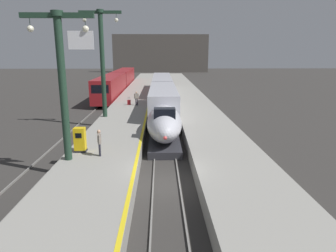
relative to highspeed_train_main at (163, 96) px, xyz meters
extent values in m
plane|color=#33302D|center=(0.00, -22.97, -1.92)|extent=(260.00, 260.00, 0.00)
cube|color=gray|center=(-4.05, 1.78, -1.39)|extent=(4.80, 110.00, 1.05)
cube|color=gray|center=(4.05, 1.78, -1.39)|extent=(4.80, 110.00, 1.05)
cube|color=yellow|center=(-1.77, 1.78, -0.86)|extent=(0.20, 107.80, 0.01)
cube|color=slate|center=(-0.75, 4.53, -1.86)|extent=(0.08, 110.00, 0.12)
cube|color=slate|center=(0.75, 4.53, -1.86)|extent=(0.08, 110.00, 0.12)
cube|color=slate|center=(-8.85, 4.53, -1.86)|extent=(0.08, 110.00, 0.12)
cube|color=slate|center=(-7.35, 4.53, -1.86)|extent=(0.08, 110.00, 0.12)
ellipsoid|color=silver|center=(0.00, -15.04, -0.09)|extent=(2.78, 8.04, 2.56)
cube|color=#28282D|center=(0.00, -15.44, -1.64)|extent=(2.46, 6.83, 0.55)
cube|color=black|center=(0.00, -16.85, 0.98)|extent=(1.59, 1.00, 0.90)
sphere|color=#F24C4C|center=(0.00, -18.98, -0.24)|extent=(0.28, 0.28, 0.28)
cube|color=silver|center=(0.00, -5.63, 0.16)|extent=(2.90, 14.00, 3.05)
cube|color=black|center=(-1.42, -5.63, 0.71)|extent=(0.04, 11.90, 0.80)
cube|color=black|center=(1.42, -5.63, 0.71)|extent=(0.04, 11.90, 0.80)
cube|color=silver|center=(0.00, -5.63, -1.12)|extent=(2.92, 13.30, 0.24)
cube|color=black|center=(0.00, -10.11, -1.64)|extent=(2.03, 2.20, 0.56)
cube|color=black|center=(0.00, -1.15, -1.64)|extent=(2.03, 2.20, 0.56)
cube|color=silver|center=(0.00, 10.97, 0.16)|extent=(2.90, 18.00, 3.05)
cube|color=black|center=(-1.42, 10.97, 0.71)|extent=(0.04, 15.84, 0.80)
cube|color=black|center=(1.42, 10.97, 0.71)|extent=(0.04, 15.84, 0.80)
cube|color=black|center=(0.00, 4.85, -1.64)|extent=(2.03, 2.20, 0.56)
cube|color=black|center=(0.00, 17.09, -1.64)|extent=(2.03, 2.20, 0.56)
cube|color=maroon|center=(-8.10, 9.37, 0.23)|extent=(2.85, 18.00, 3.30)
cube|color=black|center=(-8.10, 0.41, 0.83)|extent=(2.28, 0.08, 1.10)
cube|color=black|center=(-9.49, 9.37, 0.73)|extent=(0.04, 15.30, 0.90)
cube|color=black|center=(-6.71, 9.37, 0.73)|extent=(0.04, 15.30, 0.90)
cube|color=black|center=(-8.10, 3.61, -1.66)|extent=(2.00, 2.00, 0.52)
cube|color=black|center=(-8.10, 15.13, -1.66)|extent=(2.00, 2.00, 0.52)
cube|color=maroon|center=(-8.10, 27.97, 0.23)|extent=(2.85, 18.00, 3.30)
cylinder|color=#1E3828|center=(-5.90, -21.39, 3.39)|extent=(0.44, 0.44, 8.52)
cylinder|color=#1E3828|center=(-5.90, -21.39, 7.50)|extent=(0.68, 0.68, 0.30)
cube|color=#1E3828|center=(-5.90, -21.39, 7.40)|extent=(4.00, 0.24, 0.28)
cylinder|color=#1E3828|center=(-7.40, -21.39, 7.05)|extent=(0.03, 0.03, 0.60)
sphere|color=#EFEACC|center=(-7.40, -21.39, 6.70)|extent=(0.36, 0.36, 0.36)
cylinder|color=#1E3828|center=(-4.40, -21.39, 7.05)|extent=(0.03, 0.03, 0.60)
sphere|color=#EFEACC|center=(-4.40, -21.39, 6.70)|extent=(0.36, 0.36, 0.36)
cube|color=silver|center=(-4.70, -21.39, 6.10)|extent=(1.40, 0.08, 1.00)
cylinder|color=#1E3828|center=(-5.90, -8.73, 4.25)|extent=(0.44, 0.44, 10.24)
cylinder|color=#1E3828|center=(-5.90, -8.73, 9.22)|extent=(0.68, 0.68, 0.30)
cube|color=#1E3828|center=(-5.90, -8.73, 9.12)|extent=(4.00, 0.24, 0.28)
cylinder|color=#1E3828|center=(-7.40, -8.73, 8.77)|extent=(0.03, 0.03, 0.60)
sphere|color=#EFEACC|center=(-7.40, -8.73, 8.42)|extent=(0.36, 0.36, 0.36)
cylinder|color=#1E3828|center=(-4.40, -8.73, 8.77)|extent=(0.03, 0.03, 0.60)
sphere|color=#EFEACC|center=(-4.40, -8.73, 8.42)|extent=(0.36, 0.36, 0.36)
cylinder|color=#23232D|center=(-3.29, -2.03, -0.44)|extent=(0.13, 0.13, 0.85)
cylinder|color=#23232D|center=(-3.13, -2.01, -0.44)|extent=(0.13, 0.13, 0.85)
cube|color=gray|center=(-3.21, -2.02, 0.29)|extent=(0.41, 0.27, 0.62)
cylinder|color=gray|center=(-3.45, -2.06, 0.24)|extent=(0.09, 0.09, 0.58)
cylinder|color=gray|center=(-2.97, -1.99, 0.24)|extent=(0.09, 0.09, 0.58)
sphere|color=tan|center=(-3.21, -2.02, 0.71)|extent=(0.22, 0.22, 0.22)
cylinder|color=#23232D|center=(-4.14, -20.70, -0.44)|extent=(0.13, 0.13, 0.85)
cylinder|color=#23232D|center=(-4.10, -20.86, -0.44)|extent=(0.13, 0.13, 0.85)
cube|color=gray|center=(-4.12, -20.78, 0.29)|extent=(0.31, 0.42, 0.62)
cylinder|color=gray|center=(-4.18, -20.55, 0.24)|extent=(0.09, 0.09, 0.58)
cylinder|color=gray|center=(-4.06, -21.01, 0.24)|extent=(0.09, 0.09, 0.58)
sphere|color=tan|center=(-4.12, -20.78, 0.71)|extent=(0.22, 0.22, 0.22)
cube|color=maroon|center=(-4.18, -1.67, -0.57)|extent=(0.40, 0.22, 0.60)
cylinder|color=#262628|center=(-4.28, -1.67, -0.09)|extent=(0.02, 0.02, 0.36)
cylinder|color=#262628|center=(-4.08, -1.67, -0.09)|extent=(0.02, 0.02, 0.36)
cube|color=#262628|center=(-4.18, -1.67, 0.10)|extent=(0.22, 0.03, 0.02)
cube|color=yellow|center=(-5.55, -19.89, -0.07)|extent=(0.70, 0.56, 1.60)
cube|color=black|center=(-5.55, -20.18, 0.28)|extent=(0.40, 0.02, 0.32)
cube|color=black|center=(-5.55, -19.89, -0.81)|extent=(0.76, 0.62, 0.12)
cube|color=#4C4742|center=(0.00, 79.03, 5.08)|extent=(36.00, 2.00, 14.00)
camera|label=1|loc=(-0.33, -38.94, 5.44)|focal=32.42mm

